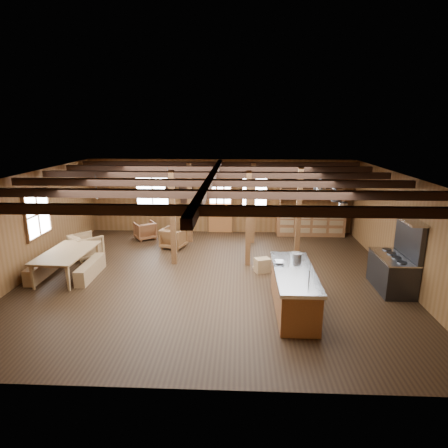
% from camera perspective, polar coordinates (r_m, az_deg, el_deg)
% --- Properties ---
extents(room, '(10.04, 9.04, 2.84)m').
position_cam_1_polar(room, '(9.91, -1.97, -0.62)').
color(room, black).
rests_on(room, ground).
extents(ceiling_joists, '(9.80, 8.82, 0.18)m').
position_cam_1_polar(ceiling_joists, '(9.82, -1.95, 6.88)').
color(ceiling_joists, black).
rests_on(ceiling_joists, ceiling).
extents(timber_posts, '(3.95, 2.35, 2.80)m').
position_cam_1_polar(timber_posts, '(11.90, 1.31, 2.04)').
color(timber_posts, '#432313').
rests_on(timber_posts, floor).
extents(back_door, '(1.02, 0.08, 2.15)m').
position_cam_1_polar(back_door, '(14.34, -0.57, 2.16)').
color(back_door, brown).
rests_on(back_door, floor).
extents(window_back_left, '(1.32, 0.06, 1.32)m').
position_cam_1_polar(window_back_left, '(14.58, -10.87, 4.99)').
color(window_back_left, white).
rests_on(window_back_left, wall_back).
extents(window_back_right, '(1.02, 0.06, 1.32)m').
position_cam_1_polar(window_back_right, '(14.20, 4.69, 4.94)').
color(window_back_right, white).
rests_on(window_back_right, wall_back).
extents(window_left, '(0.14, 1.24, 1.32)m').
position_cam_1_polar(window_left, '(11.79, -26.57, 1.32)').
color(window_left, white).
rests_on(window_left, wall_back).
extents(notice_boards, '(1.08, 0.03, 0.90)m').
position_cam_1_polar(notice_boards, '(14.36, -6.58, 5.16)').
color(notice_boards, beige).
rests_on(notice_boards, wall_back).
extents(back_counter, '(2.55, 0.60, 2.45)m').
position_cam_1_polar(back_counter, '(14.39, 13.03, 0.67)').
color(back_counter, brown).
rests_on(back_counter, floor).
extents(pendant_lamps, '(1.86, 2.36, 0.66)m').
position_cam_1_polar(pendant_lamps, '(11.09, -13.32, 5.17)').
color(pendant_lamps, '#2E2E30').
rests_on(pendant_lamps, ceiling).
extents(pot_rack, '(0.29, 3.00, 0.44)m').
position_cam_1_polar(pot_rack, '(10.34, 15.42, 4.61)').
color(pot_rack, '#2E2E30').
rests_on(pot_rack, ceiling).
extents(kitchen_island, '(0.88, 2.50, 1.20)m').
position_cam_1_polar(kitchen_island, '(8.62, 10.58, -9.86)').
color(kitchen_island, brown).
rests_on(kitchen_island, floor).
extents(step_stool, '(0.54, 0.46, 0.40)m').
position_cam_1_polar(step_stool, '(10.70, 5.86, -6.26)').
color(step_stool, brown).
rests_on(step_stool, floor).
extents(commercial_range, '(0.79, 1.52, 1.87)m').
position_cam_1_polar(commercial_range, '(10.35, 24.57, -5.91)').
color(commercial_range, '#2E2E30').
rests_on(commercial_range, floor).
extents(dining_table, '(1.21, 2.08, 0.72)m').
position_cam_1_polar(dining_table, '(11.13, -22.51, -5.66)').
color(dining_table, olive).
rests_on(dining_table, floor).
extents(bench_wall, '(0.29, 1.56, 0.43)m').
position_cam_1_polar(bench_wall, '(11.51, -25.85, -6.11)').
color(bench_wall, brown).
rests_on(bench_wall, floor).
extents(bench_aisle, '(0.29, 1.55, 0.43)m').
position_cam_1_polar(bench_aisle, '(10.95, -19.67, -6.52)').
color(bench_aisle, brown).
rests_on(bench_aisle, floor).
extents(armchair_a, '(0.95, 0.96, 0.64)m').
position_cam_1_polar(armchair_a, '(13.90, -11.93, -0.97)').
color(armchair_a, brown).
rests_on(armchair_a, floor).
extents(armchair_b, '(0.94, 0.95, 0.69)m').
position_cam_1_polar(armchair_b, '(12.75, -7.66, -2.10)').
color(armchair_b, brown).
rests_on(armchair_b, floor).
extents(armchair_c, '(1.17, 1.17, 0.77)m').
position_cam_1_polar(armchair_c, '(12.43, -20.26, -3.20)').
color(armchair_c, olive).
rests_on(armchair_c, floor).
extents(counter_pot, '(0.27, 0.27, 0.16)m').
position_cam_1_polar(counter_pot, '(9.08, 10.89, -4.87)').
color(counter_pot, '#B5B8BC').
rests_on(counter_pot, kitchen_island).
extents(bowl, '(0.31, 0.31, 0.07)m').
position_cam_1_polar(bowl, '(8.77, 8.32, -5.80)').
color(bowl, silver).
rests_on(bowl, kitchen_island).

